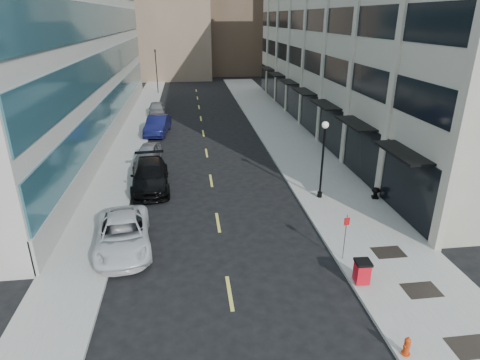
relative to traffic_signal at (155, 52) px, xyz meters
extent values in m
plane|color=black|center=(5.50, -48.00, -5.72)|extent=(160.00, 160.00, 0.00)
cube|color=gray|center=(13.00, -28.00, -5.64)|extent=(5.00, 80.00, 0.15)
cube|color=gray|center=(-1.00, -28.00, -5.64)|extent=(3.00, 80.00, 0.15)
cube|color=#BCB59F|center=(22.50, -21.00, 3.28)|extent=(14.00, 46.00, 18.00)
cube|color=black|center=(15.52, -21.00, -3.72)|extent=(0.18, 46.00, 3.60)
cube|color=black|center=(15.53, -21.00, 0.78)|extent=(0.12, 46.00, 1.80)
cube|color=black|center=(15.53, -21.00, 4.28)|extent=(0.12, 46.00, 1.80)
cube|color=#BCB59F|center=(15.50, -44.00, 3.28)|extent=(0.35, 0.60, 18.00)
cube|color=#BCB59F|center=(15.50, -38.00, 3.28)|extent=(0.35, 0.60, 18.00)
cube|color=#BCB59F|center=(15.50, -32.00, 3.28)|extent=(0.35, 0.60, 18.00)
cube|color=#BCB59F|center=(15.50, -26.00, 3.28)|extent=(0.35, 0.60, 18.00)
cube|color=#BCB59F|center=(15.50, -20.00, 3.28)|extent=(0.35, 0.60, 18.00)
cube|color=#BCB59F|center=(15.50, -14.00, 3.28)|extent=(0.35, 0.60, 18.00)
cube|color=#BCB59F|center=(15.50, -8.00, 3.28)|extent=(0.35, 0.60, 18.00)
cube|color=#BCB59F|center=(15.50, -2.00, 3.28)|extent=(0.35, 0.60, 18.00)
cube|color=black|center=(14.85, -41.00, -1.82)|extent=(1.30, 4.00, 0.12)
cube|color=black|center=(14.85, -35.00, -1.82)|extent=(1.30, 4.00, 0.12)
cube|color=black|center=(14.85, -29.00, -1.82)|extent=(1.30, 4.00, 0.12)
cube|color=black|center=(14.85, -23.00, -1.82)|extent=(1.30, 4.00, 0.12)
cube|color=black|center=(14.85, -17.00, -1.82)|extent=(1.30, 4.00, 0.12)
cube|color=black|center=(14.85, -11.00, -1.82)|extent=(1.30, 4.00, 0.12)
cube|color=black|center=(14.85, -5.00, -1.82)|extent=(1.30, 4.00, 0.12)
cube|color=beige|center=(-10.50, -21.00, 4.28)|extent=(16.00, 46.00, 20.00)
cube|color=gray|center=(-2.46, -21.00, -4.82)|extent=(0.20, 46.00, 1.80)
cube|color=#2E606D|center=(-2.47, -21.00, -2.72)|extent=(0.14, 45.60, 2.40)
cube|color=#2E606D|center=(-2.47, -21.00, 0.78)|extent=(0.14, 45.60, 2.40)
cube|color=#2E606D|center=(-2.47, -21.00, 4.28)|extent=(0.14, 45.60, 2.40)
cube|color=#8A715A|center=(-8.50, 30.00, 5.28)|extent=(12.00, 14.00, 22.00)
cube|color=#BCB59F|center=(23.50, 18.00, 4.28)|extent=(10.00, 14.00, 20.00)
cube|color=black|center=(13.10, -50.00, -5.56)|extent=(1.40, 1.00, 0.01)
cube|color=black|center=(13.10, -47.00, -5.56)|extent=(1.40, 1.00, 0.01)
cube|color=black|center=(13.10, -44.20, -5.56)|extent=(1.40, 1.00, 0.01)
cube|color=#D8CC4C|center=(5.50, -46.00, -5.71)|extent=(0.15, 2.20, 0.01)
cube|color=#D8CC4C|center=(5.50, -40.00, -5.71)|extent=(0.15, 2.20, 0.01)
cube|color=#D8CC4C|center=(5.50, -34.00, -5.71)|extent=(0.15, 2.20, 0.01)
cube|color=#D8CC4C|center=(5.50, -28.00, -5.71)|extent=(0.15, 2.20, 0.01)
cube|color=#D8CC4C|center=(5.50, -22.00, -5.71)|extent=(0.15, 2.20, 0.01)
cube|color=#D8CC4C|center=(5.50, -16.00, -5.71)|extent=(0.15, 2.20, 0.01)
cube|color=#D8CC4C|center=(5.50, -10.00, -5.71)|extent=(0.15, 2.20, 0.01)
cube|color=#D8CC4C|center=(5.50, -4.00, -5.71)|extent=(0.15, 2.20, 0.01)
cube|color=#D8CC4C|center=(5.50, 2.00, -5.71)|extent=(0.15, 2.20, 0.01)
cylinder|color=black|center=(0.00, 0.00, -2.72)|extent=(0.12, 0.12, 6.00)
imported|color=black|center=(0.00, 0.00, 0.27)|extent=(0.66, 0.66, 1.98)
imported|color=silver|center=(0.86, -42.00, -4.97)|extent=(3.10, 5.63, 1.49)
imported|color=black|center=(1.56, -34.72, -4.88)|extent=(2.78, 5.92, 1.67)
imported|color=#919499|center=(0.99, -29.52, -5.05)|extent=(2.10, 4.12, 1.34)
imported|color=#121444|center=(1.26, -21.68, -4.87)|extent=(2.41, 5.35, 1.70)
imported|color=gray|center=(0.70, -13.89, -4.98)|extent=(2.00, 4.44, 1.48)
cylinder|color=red|center=(10.80, -50.00, -5.54)|extent=(0.28, 0.28, 0.05)
cylinder|color=red|center=(10.80, -50.00, -5.28)|extent=(0.19, 0.19, 0.48)
sphere|color=red|center=(10.80, -50.00, -5.02)|extent=(0.21, 0.21, 0.21)
cylinder|color=red|center=(10.80, -50.00, -4.91)|extent=(0.06, 0.06, 0.09)
cylinder|color=red|center=(10.80, -50.00, -5.21)|extent=(0.26, 0.16, 0.10)
cylinder|color=red|center=(10.80, -50.02, -5.21)|extent=(0.17, 0.17, 0.13)
cube|color=red|center=(10.90, -46.19, -5.08)|extent=(0.59, 0.59, 0.89)
cube|color=black|center=(10.90, -46.19, -4.60)|extent=(0.66, 0.66, 0.11)
cylinder|color=black|center=(10.72, -45.90, -5.47)|extent=(0.05, 0.20, 0.20)
cylinder|color=black|center=(11.08, -45.90, -5.47)|extent=(0.05, 0.20, 0.20)
cylinder|color=black|center=(11.84, -37.82, -5.41)|extent=(0.29, 0.29, 0.32)
cylinder|color=black|center=(11.84, -37.82, -3.31)|extent=(0.13, 0.13, 4.15)
sphere|color=silver|center=(11.84, -37.82, -1.10)|extent=(0.40, 0.40, 0.40)
cone|color=black|center=(11.84, -37.82, -0.88)|extent=(0.11, 0.11, 0.16)
cylinder|color=slate|center=(10.80, -44.42, -4.46)|extent=(0.04, 0.04, 2.21)
cube|color=#A90B10|center=(10.80, -44.44, -3.68)|extent=(0.26, 0.06, 0.35)
cube|color=black|center=(15.10, -38.40, -5.51)|extent=(0.45, 0.45, 0.11)
cylinder|color=black|center=(15.10, -38.40, -5.30)|extent=(0.23, 0.23, 0.35)
ellipsoid|color=black|center=(15.10, -38.40, -5.06)|extent=(0.49, 0.49, 0.35)
camera|label=1|loc=(4.22, -59.10, 4.54)|focal=30.00mm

